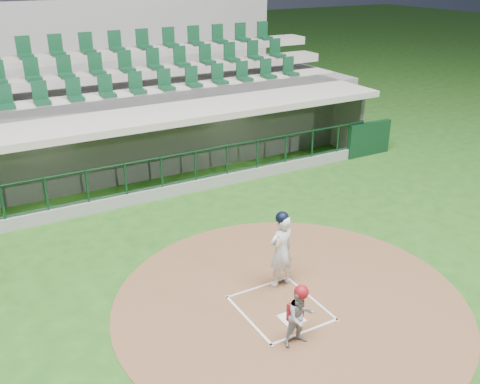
# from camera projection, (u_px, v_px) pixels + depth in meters

# --- Properties ---
(ground) EXTENTS (120.00, 120.00, 0.00)m
(ground) POSITION_uv_depth(u_px,v_px,m) (272.00, 301.00, 10.93)
(ground) COLOR #1F4E16
(ground) RESTS_ON ground
(dirt_circle) EXTENTS (7.20, 7.20, 0.01)m
(dirt_circle) POSITION_uv_depth(u_px,v_px,m) (290.00, 301.00, 10.90)
(dirt_circle) COLOR brown
(dirt_circle) RESTS_ON ground
(home_plate) EXTENTS (0.43, 0.43, 0.02)m
(home_plate) POSITION_uv_depth(u_px,v_px,m) (292.00, 318.00, 10.36)
(home_plate) COLOR white
(home_plate) RESTS_ON dirt_circle
(batter_box_chalk) EXTENTS (1.55, 1.80, 0.01)m
(batter_box_chalk) POSITION_uv_depth(u_px,v_px,m) (280.00, 308.00, 10.68)
(batter_box_chalk) COLOR white
(batter_box_chalk) RESTS_ON ground
(dugout_structure) EXTENTS (16.40, 3.70, 3.00)m
(dugout_structure) POSITION_uv_depth(u_px,v_px,m) (143.00, 148.00, 16.86)
(dugout_structure) COLOR slate
(dugout_structure) RESTS_ON ground
(seating_deck) EXTENTS (17.00, 6.72, 5.15)m
(seating_deck) POSITION_uv_depth(u_px,v_px,m) (109.00, 112.00, 19.08)
(seating_deck) COLOR slate
(seating_deck) RESTS_ON ground
(batter) EXTENTS (0.86, 0.87, 1.72)m
(batter) POSITION_uv_depth(u_px,v_px,m) (281.00, 249.00, 11.12)
(batter) COLOR white
(batter) RESTS_ON dirt_circle
(catcher) EXTENTS (0.58, 0.46, 1.23)m
(catcher) POSITION_uv_depth(u_px,v_px,m) (300.00, 315.00, 9.48)
(catcher) COLOR #97979D
(catcher) RESTS_ON dirt_circle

